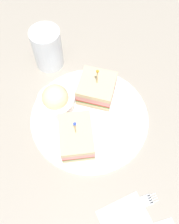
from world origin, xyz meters
The scene contains 8 objects.
ground_plane centered at (0.00, 0.00, -1.00)cm, with size 113.06×113.06×2.00cm, color #9E9384.
plate centered at (0.00, 0.00, 0.44)cm, with size 29.29×29.29×0.89cm, color white.
sandwich_half_front centered at (-3.18, -6.53, 3.47)cm, with size 8.16×10.61×9.69cm.
sandwich_half_back centered at (2.00, 6.44, 3.41)cm, with size 10.76×10.78×9.76cm.
coleslaw_bowl centered at (-8.22, 3.53, 3.32)cm, with size 9.12×9.12×6.56cm.
drink_glass centered at (-10.59, 17.82, 5.36)cm, with size 7.78×7.78×11.42cm.
napkin centered at (6.81, -24.22, 0.07)cm, with size 9.86×8.87×0.15cm, color beige.
fork centered at (9.67, -20.76, 0.18)cm, with size 11.40×4.43×0.35cm.
Camera 1 is at (-0.81, -27.78, 55.07)cm, focal length 39.45 mm.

